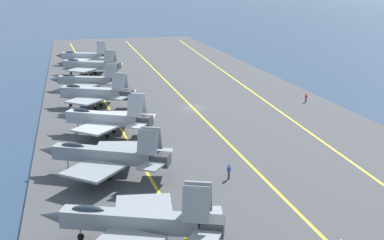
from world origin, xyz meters
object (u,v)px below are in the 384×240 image
(parked_jet_sixth, at_px, (87,80))
(crew_red_vest, at_px, (306,97))
(parked_jet_seventh, at_px, (89,65))
(parked_jet_eighth, at_px, (84,56))
(parked_jet_second, at_px, (135,221))
(parked_jet_fifth, at_px, (93,93))
(crew_blue_vest, at_px, (229,171))
(parked_jet_fourth, at_px, (105,118))
(parked_jet_third, at_px, (106,155))

(parked_jet_sixth, distance_m, crew_red_vest, 44.65)
(parked_jet_seventh, bearing_deg, parked_jet_eighth, 2.44)
(parked_jet_second, xyz_separation_m, parked_jet_seventh, (80.57, 0.08, 0.32))
(parked_jet_second, distance_m, parked_jet_eighth, 96.19)
(parked_jet_fifth, distance_m, crew_red_vest, 39.85)
(parked_jet_fifth, xyz_separation_m, parked_jet_sixth, (14.54, 0.39, -0.56))
(parked_jet_fifth, relative_size, crew_blue_vest, 8.66)
(parked_jet_fourth, relative_size, parked_jet_eighth, 0.98)
(parked_jet_fourth, bearing_deg, parked_jet_second, -179.93)
(parked_jet_seventh, bearing_deg, crew_red_vest, -134.27)
(crew_blue_vest, bearing_deg, parked_jet_sixth, 15.06)
(parked_jet_fifth, bearing_deg, crew_red_vest, -98.20)
(parked_jet_seventh, bearing_deg, parked_jet_fifth, 178.56)
(parked_jet_fifth, bearing_deg, parked_jet_eighth, -0.16)
(parked_jet_second, relative_size, parked_jet_seventh, 1.01)
(crew_blue_vest, bearing_deg, parked_jet_second, 132.87)
(parked_jet_second, height_order, parked_jet_fifth, parked_jet_fifth)
(parked_jet_second, height_order, parked_jet_fourth, parked_jet_fourth)
(parked_jet_sixth, bearing_deg, parked_jet_second, -178.85)
(parked_jet_sixth, bearing_deg, crew_red_vest, -116.93)
(parked_jet_fourth, bearing_deg, crew_red_vest, -74.03)
(parked_jet_sixth, height_order, crew_red_vest, parked_jet_sixth)
(parked_jet_eighth, bearing_deg, parked_jet_fifth, 179.84)
(parked_jet_seventh, xyz_separation_m, parked_jet_eighth, (15.62, 0.67, -0.10))
(parked_jet_third, relative_size, parked_jet_sixth, 1.02)
(parked_jet_fourth, xyz_separation_m, parked_jet_seventh, (48.66, 0.04, -0.10))
(crew_red_vest, relative_size, crew_blue_vest, 0.95)
(parked_jet_third, distance_m, crew_red_vest, 48.04)
(crew_red_vest, height_order, crew_blue_vest, crew_blue_vest)
(parked_jet_seventh, height_order, parked_jet_eighth, parked_jet_eighth)
(parked_jet_second, distance_m, parked_jet_fifth, 48.64)
(parked_jet_sixth, relative_size, crew_red_vest, 9.29)
(parked_jet_fourth, height_order, parked_jet_sixth, parked_jet_fourth)
(parked_jet_second, distance_m, parked_jet_seventh, 80.57)
(parked_jet_second, distance_m, parked_jet_third, 16.08)
(parked_jet_second, height_order, parked_jet_seventh, parked_jet_seventh)
(parked_jet_second, xyz_separation_m, crew_blue_vest, (11.69, -12.59, -1.23))
(parked_jet_second, relative_size, parked_jet_third, 1.02)
(parked_jet_eighth, bearing_deg, parked_jet_second, -179.56)
(parked_jet_second, bearing_deg, parked_jet_seventh, 0.05)
(parked_jet_fifth, xyz_separation_m, parked_jet_seventh, (31.95, -0.80, -0.25))
(parked_jet_second, height_order, parked_jet_third, parked_jet_third)
(parked_jet_second, bearing_deg, parked_jet_eighth, 0.44)
(parked_jet_third, xyz_separation_m, parked_jet_seventh, (64.54, -1.15, -0.12))
(parked_jet_third, xyz_separation_m, crew_blue_vest, (-4.34, -13.82, -1.67))
(parked_jet_eighth, relative_size, crew_red_vest, 9.05)
(parked_jet_third, height_order, parked_jet_fourth, parked_jet_fourth)
(parked_jet_fourth, distance_m, parked_jet_seventh, 48.66)
(parked_jet_fourth, xyz_separation_m, parked_jet_eighth, (64.28, 0.70, -0.20))
(parked_jet_eighth, bearing_deg, crew_red_vest, -143.59)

